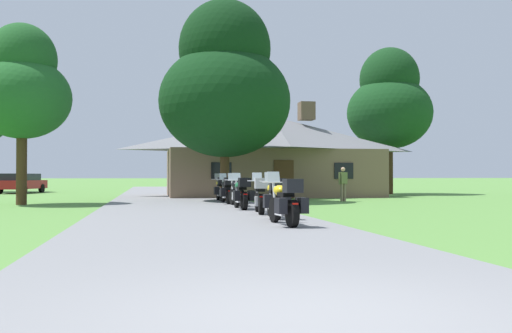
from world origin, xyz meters
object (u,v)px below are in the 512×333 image
(motorcycle_yellow_nearest_to_camera, at_px, (286,203))
(motorcycle_black_fifth_in_row, at_px, (237,192))
(motorcycle_green_fourth_in_row, at_px, (242,194))
(motorcycle_yellow_farthest_in_row, at_px, (221,189))
(bystander_olive_shirt_near_lodge, at_px, (343,182))
(motorcycle_black_sixth_in_row, at_px, (227,191))
(tree_right_of_lodge, at_px, (389,103))
(tree_by_lodge_front, at_px, (225,86))
(parked_red_suv_far_left, at_px, (21,182))
(motorcycle_yellow_second_in_row, at_px, (275,199))
(tree_left_near, at_px, (22,87))
(motorcycle_black_third_in_row, at_px, (260,196))

(motorcycle_yellow_nearest_to_camera, bearing_deg, motorcycle_black_fifth_in_row, 84.36)
(motorcycle_green_fourth_in_row, distance_m, motorcycle_yellow_farthest_in_row, 6.52)
(motorcycle_black_fifth_in_row, height_order, motorcycle_yellow_farthest_in_row, same)
(motorcycle_yellow_farthest_in_row, distance_m, bystander_olive_shirt_near_lodge, 6.00)
(motorcycle_black_sixth_in_row, height_order, motorcycle_yellow_farthest_in_row, same)
(motorcycle_yellow_farthest_in_row, relative_size, bystander_olive_shirt_near_lodge, 1.25)
(tree_right_of_lodge, distance_m, tree_by_lodge_front, 15.39)
(motorcycle_black_sixth_in_row, height_order, parked_red_suv_far_left, parked_red_suv_far_left)
(motorcycle_yellow_second_in_row, xyz_separation_m, motorcycle_black_fifth_in_row, (-0.05, 6.61, 0.01))
(motorcycle_black_sixth_in_row, relative_size, tree_left_near, 0.27)
(bystander_olive_shirt_near_lodge, bearing_deg, tree_by_lodge_front, 152.32)
(bystander_olive_shirt_near_lodge, bearing_deg, motorcycle_black_sixth_in_row, 177.99)
(motorcycle_black_fifth_in_row, distance_m, bystander_olive_shirt_near_lodge, 7.26)
(motorcycle_yellow_nearest_to_camera, bearing_deg, motorcycle_yellow_farthest_in_row, 85.35)
(motorcycle_black_third_in_row, bearing_deg, motorcycle_black_sixth_in_row, 97.13)
(motorcycle_black_third_in_row, bearing_deg, tree_left_near, 142.86)
(motorcycle_black_sixth_in_row, relative_size, parked_red_suv_far_left, 0.43)
(tree_right_of_lodge, distance_m, parked_red_suv_far_left, 26.38)
(motorcycle_black_third_in_row, height_order, motorcycle_black_sixth_in_row, same)
(motorcycle_black_sixth_in_row, bearing_deg, tree_right_of_lodge, 40.55)
(motorcycle_yellow_second_in_row, xyz_separation_m, parked_red_suv_far_left, (-12.50, 27.22, 0.17))
(motorcycle_yellow_nearest_to_camera, distance_m, motorcycle_black_sixth_in_row, 10.95)
(bystander_olive_shirt_near_lodge, bearing_deg, motorcycle_yellow_second_in_row, -140.87)
(motorcycle_green_fourth_in_row, relative_size, motorcycle_black_fifth_in_row, 1.00)
(motorcycle_yellow_nearest_to_camera, bearing_deg, motorcycle_yellow_second_in_row, 79.69)
(motorcycle_black_fifth_in_row, height_order, parked_red_suv_far_left, parked_red_suv_far_left)
(motorcycle_black_third_in_row, relative_size, tree_right_of_lodge, 0.21)
(motorcycle_yellow_farthest_in_row, xyz_separation_m, tree_right_of_lodge, (12.63, 9.58, 5.56))
(motorcycle_yellow_nearest_to_camera, distance_m, tree_by_lodge_front, 14.59)
(motorcycle_black_sixth_in_row, height_order, tree_left_near, tree_left_near)
(motorcycle_yellow_second_in_row, height_order, parked_red_suv_far_left, parked_red_suv_far_left)
(motorcycle_black_third_in_row, xyz_separation_m, tree_right_of_lodge, (12.46, 18.40, 5.55))
(motorcycle_black_sixth_in_row, xyz_separation_m, tree_right_of_lodge, (12.64, 11.89, 5.56))
(motorcycle_green_fourth_in_row, relative_size, motorcycle_black_sixth_in_row, 1.00)
(motorcycle_green_fourth_in_row, height_order, motorcycle_black_sixth_in_row, same)
(motorcycle_green_fourth_in_row, xyz_separation_m, bystander_olive_shirt_near_lodge, (6.04, 6.50, 0.32))
(motorcycle_yellow_second_in_row, relative_size, motorcycle_green_fourth_in_row, 1.00)
(motorcycle_yellow_second_in_row, xyz_separation_m, motorcycle_black_third_in_row, (-0.03, 2.10, 0.01))
(motorcycle_green_fourth_in_row, height_order, bystander_olive_shirt_near_lodge, bystander_olive_shirt_near_lodge)
(tree_right_of_lodge, xyz_separation_m, parked_red_suv_far_left, (-24.94, 6.72, -5.39))
(motorcycle_yellow_nearest_to_camera, xyz_separation_m, tree_by_lodge_front, (0.29, 13.72, 4.95))
(motorcycle_black_sixth_in_row, bearing_deg, motorcycle_yellow_farthest_in_row, 86.96)
(motorcycle_yellow_second_in_row, bearing_deg, tree_left_near, 135.33)
(motorcycle_yellow_second_in_row, distance_m, motorcycle_black_third_in_row, 2.10)
(motorcycle_yellow_nearest_to_camera, relative_size, motorcycle_black_sixth_in_row, 1.00)
(motorcycle_green_fourth_in_row, height_order, tree_by_lodge_front, tree_by_lodge_front)
(motorcycle_yellow_nearest_to_camera, xyz_separation_m, motorcycle_yellow_farthest_in_row, (0.05, 13.26, 0.00))
(motorcycle_black_fifth_in_row, distance_m, tree_right_of_lodge, 19.48)
(motorcycle_black_fifth_in_row, bearing_deg, tree_left_near, 151.94)
(motorcycle_black_sixth_in_row, relative_size, motorcycle_yellow_farthest_in_row, 1.00)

